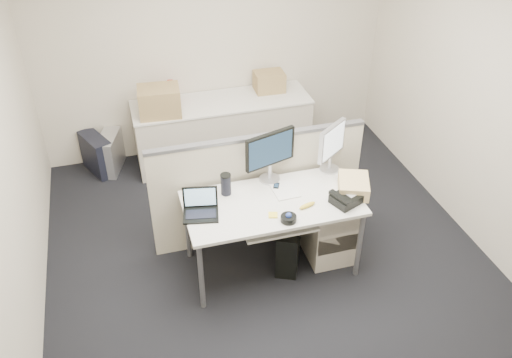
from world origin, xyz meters
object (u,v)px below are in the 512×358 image
object	(u,v)px
laptop	(200,205)
monitor_main	(270,157)
desk	(272,208)
desk_phone	(347,199)

from	to	relation	value
laptop	monitor_main	bearing A→B (deg)	37.14
desk	monitor_main	size ratio (longest dim) A/B	3.11
desk	laptop	bearing A→B (deg)	-178.15
monitor_main	desk_phone	size ratio (longest dim) A/B	2.01
laptop	desk	bearing A→B (deg)	12.89
laptop	desk_phone	world-z (taller)	laptop
monitor_main	laptop	world-z (taller)	monitor_main
desk	desk_phone	xyz separation A→B (m)	(0.60, -0.18, 0.10)
desk	monitor_main	bearing A→B (deg)	76.96
desk	monitor_main	xyz separation A→B (m)	(0.07, 0.32, 0.31)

